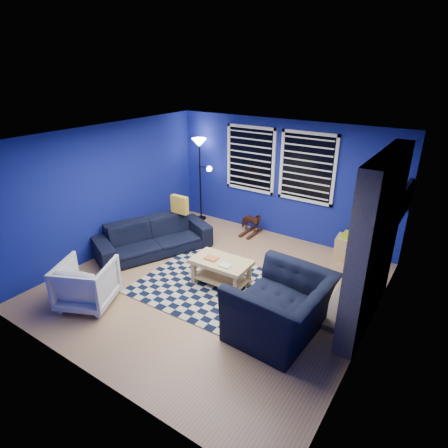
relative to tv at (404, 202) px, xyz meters
name	(u,v)px	position (x,y,z in m)	size (l,w,h in m)	color
floor	(214,284)	(-2.45, -2.00, -1.40)	(5.00, 5.00, 0.00)	tan
ceiling	(212,139)	(-2.45, -2.00, 1.10)	(5.00, 5.00, 0.00)	white
wall_back	(282,180)	(-2.45, 0.50, -0.15)	(5.00, 5.00, 0.00)	navy
wall_left	(108,190)	(-4.95, -2.00, -0.15)	(5.00, 5.00, 0.00)	navy
wall_right	(376,260)	(0.05, -2.00, -0.15)	(5.00, 5.00, 0.00)	navy
fireplace	(374,246)	(-0.09, -1.50, -0.20)	(0.65, 2.00, 2.50)	gray
window_left	(250,159)	(-3.20, 0.46, 0.20)	(1.17, 0.06, 1.42)	black
window_right	(307,168)	(-1.90, 0.46, 0.20)	(1.17, 0.06, 1.42)	black
tv	(404,202)	(0.00, 0.00, 0.00)	(0.07, 1.00, 0.58)	black
rug	(215,287)	(-2.38, -2.06, -1.39)	(2.50, 2.00, 0.02)	black
sofa	(153,237)	(-4.15, -1.68, -1.07)	(0.88, 2.25, 0.66)	black
armchair_big	(281,307)	(-0.96, -2.52, -0.96)	(1.18, 1.35, 0.88)	black
armchair_bent	(87,283)	(-3.77, -3.54, -1.03)	(0.79, 0.81, 0.74)	gray
rocking_horse	(251,222)	(-2.96, 0.15, -1.11)	(0.52, 0.24, 0.44)	#482917
coffee_table	(221,267)	(-2.34, -1.93, -1.06)	(1.01, 0.60, 0.49)	tan
cabinet	(351,248)	(-0.77, 0.18, -1.16)	(0.59, 0.42, 0.55)	tan
floor_lamp	(200,154)	(-4.39, 0.25, 0.20)	(0.53, 0.33, 1.95)	black
throw_pillow	(180,205)	(-4.00, -1.01, -0.56)	(0.39, 0.12, 0.37)	gold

